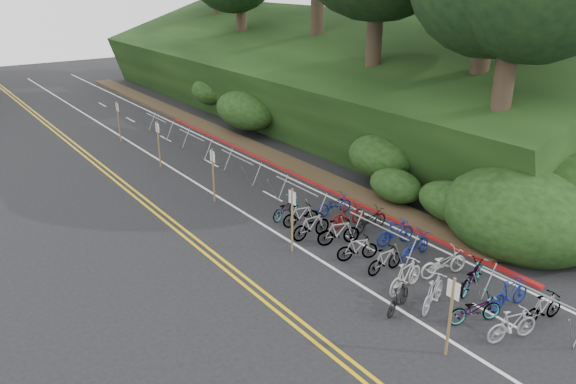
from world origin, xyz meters
TOP-DOWN VIEW (x-y plane):
  - ground at (0.00, 0.00)m, footprint 120.00×120.00m
  - road_markings at (0.63, 10.10)m, footprint 7.47×80.00m
  - red_curb at (5.70, 12.00)m, footprint 0.25×28.00m
  - embankment at (12.96, 19.04)m, footprint 14.30×48.14m
  - bike_rack_front at (3.46, -2.76)m, footprint 1.16×3.21m
  - bike_racks_rest at (3.00, 13.00)m, footprint 1.14×23.00m
  - signpost_near at (0.43, -2.37)m, footprint 0.08×0.40m
  - signposts_rest at (0.60, 14.00)m, footprint 0.08×18.40m
  - bike_front at (0.90, -0.11)m, footprint 0.92×1.56m
  - bike_valet at (3.04, 2.12)m, footprint 3.22×12.39m

SIDE VIEW (x-z plane):
  - ground at x=0.00m, z-range 0.00..0.00m
  - road_markings at x=0.63m, z-range 0.00..0.01m
  - red_curb at x=5.70m, z-range 0.00..0.10m
  - bike_front at x=0.90m, z-range 0.00..0.91m
  - bike_valet at x=3.04m, z-range -0.05..1.03m
  - bike_racks_rest at x=3.00m, z-range 0.27..1.44m
  - bike_rack_front at x=3.46m, z-range 0.29..1.49m
  - signpost_near at x=0.43m, z-range 0.17..2.54m
  - signposts_rest at x=0.60m, z-range 0.18..2.68m
  - embankment at x=12.96m, z-range -1.99..7.12m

